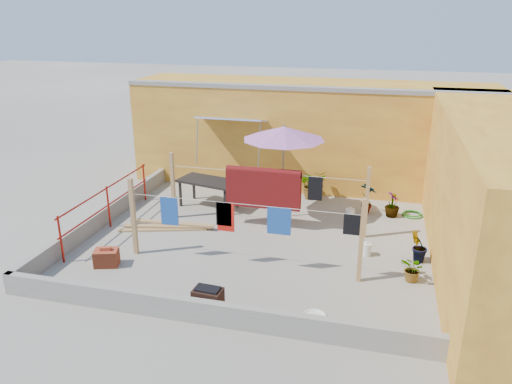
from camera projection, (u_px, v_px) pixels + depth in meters
ground at (257, 239)px, 12.11m from camera, size 80.00×80.00×0.00m
wall_back at (309, 133)px, 15.72m from camera, size 11.00×3.27×3.21m
wall_right at (500, 196)px, 10.35m from camera, size 2.40×9.00×3.20m
parapet_front at (207, 312)px, 8.77m from camera, size 8.30×0.16×0.44m
parapet_left at (106, 215)px, 12.99m from camera, size 0.16×7.30×0.44m
red_railing at (108, 201)px, 12.59m from camera, size 0.05×4.20×1.10m
clothesline_rig at (262, 192)px, 12.29m from camera, size 5.09×2.35×1.80m
patio_umbrella at (284, 134)px, 12.69m from camera, size 2.71×2.71×2.55m
outdoor_table at (208, 183)px, 13.94m from camera, size 1.83×1.20×0.79m
brick_stack at (106, 257)px, 10.81m from camera, size 0.59×0.50×0.44m
lumber_pile at (167, 226)px, 12.68m from camera, size 2.36×0.83×0.14m
brazier at (208, 300)px, 9.14m from camera, size 0.55×0.39×0.48m
white_basin at (314, 317)px, 8.96m from camera, size 0.44×0.44×0.08m
water_jug_a at (366, 249)px, 11.26m from camera, size 0.22×0.22×0.34m
water_jug_b at (350, 215)px, 13.14m from camera, size 0.24×0.24×0.38m
green_hose at (412, 214)px, 13.52m from camera, size 0.55×0.55×0.08m
plant_back_a at (312, 184)px, 14.68m from camera, size 1.02×1.00×0.86m
plant_back_b at (392, 205)px, 13.36m from camera, size 0.41×0.41×0.69m
plant_right_a at (368, 198)px, 13.56m from camera, size 0.57×0.54×0.89m
plant_right_b at (418, 247)px, 10.90m from camera, size 0.52×0.50×0.73m
plant_right_c at (413, 269)px, 10.13m from camera, size 0.65×0.64×0.54m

